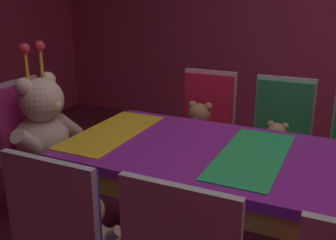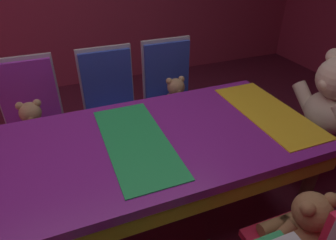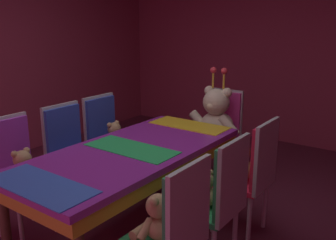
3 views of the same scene
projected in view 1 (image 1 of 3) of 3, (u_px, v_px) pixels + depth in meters
name	position (u px, v px, depth m)	size (l,w,h in m)	color
wall_right	(318.00, 7.00, 4.04)	(0.12, 6.40, 2.80)	#99334C
banquet_table	(251.00, 172.00, 2.04)	(0.90, 2.02, 0.75)	purple
teddy_left_2	(90.00, 227.00, 1.68)	(0.23, 0.30, 0.28)	tan
chair_right_1	(280.00, 133.00, 2.76)	(0.42, 0.41, 0.98)	#268C4C
teddy_right_1	(276.00, 143.00, 2.64)	(0.21, 0.27, 0.26)	tan
chair_right_2	(206.00, 122.00, 2.99)	(0.42, 0.41, 0.98)	red
teddy_right_2	(199.00, 128.00, 2.86)	(0.27, 0.35, 0.33)	#9E7247
throne_chair	(28.00, 137.00, 2.68)	(0.41, 0.42, 0.98)	#CC338C
king_teddy_bear	(45.00, 125.00, 2.58)	(0.61, 0.48, 0.79)	beige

